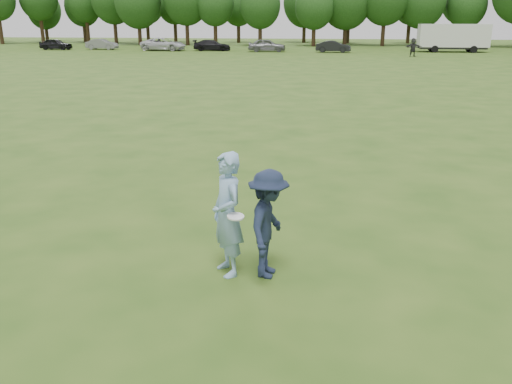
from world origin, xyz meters
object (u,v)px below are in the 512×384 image
thrower (227,215)px  defender (268,224)px  car_d (212,45)px  player_far_d (413,47)px  car_a (56,44)px  car_c (163,44)px  car_b (102,44)px  car_e (267,45)px  car_f (333,47)px  cargo_trailer (453,37)px

thrower → defender: (0.67, 0.00, -0.13)m
defender → car_d: (-13.65, 59.79, -0.23)m
car_d → player_far_d: bearing=-111.6°
car_a → car_c: 14.16m
car_b → thrower: bearing=-153.0°
car_e → car_f: bearing=-96.2°
car_e → thrower: bearing=-178.4°
car_e → defender: bearing=-177.7°
player_far_d → car_d: player_far_d is taller
defender → car_e: bearing=13.9°
defender → car_e: (-6.71, 58.77, -0.13)m
player_far_d → car_d: size_ratio=0.42×
thrower → cargo_trailer: 63.13m
defender → car_f: size_ratio=0.44×
player_far_d → car_e: bearing=147.6°
thrower → car_c: bearing=165.1°
cargo_trailer → defender: bearing=-104.0°
thrower → car_d: size_ratio=0.45×
thrower → cargo_trailer: size_ratio=0.23×
thrower → car_d: bearing=159.6°
car_d → car_c: bearing=90.4°
car_e → car_f: car_e is taller
car_b → defender: bearing=-152.5°
car_d → car_e: bearing=-102.8°
car_c → car_e: car_c is taller
car_d → cargo_trailer: bearing=-92.0°
car_a → car_b: size_ratio=1.02×
car_a → car_f: (35.06, -0.81, -0.02)m
car_c → cargo_trailer: bearing=-82.5°
thrower → car_e: bearing=153.2°
car_c → car_f: 20.91m
cargo_trailer → car_d: bearing=-177.4°
player_far_d → car_b: (-37.72, 7.84, -0.29)m
thrower → car_d: 61.19m
player_far_d → cargo_trailer: 10.21m
car_b → player_far_d: bearing=-99.2°
car_a → defender: bearing=-146.2°
car_b → cargo_trailer: cargo_trailer is taller
thrower → player_far_d: (10.20, 52.67, -0.08)m
car_b → car_e: 21.55m
thrower → defender: size_ratio=1.15×
player_far_d → car_c: 29.94m
thrower → car_a: thrower is taller
car_f → car_d: bearing=91.4°
car_b → car_d: 14.56m
car_c → player_far_d: bearing=-98.2°
player_far_d → car_f: (-8.31, 5.84, -0.28)m
thrower → car_a: (-33.17, 59.32, -0.33)m
car_a → car_e: bearing=-87.1°
thrower → defender: 0.68m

